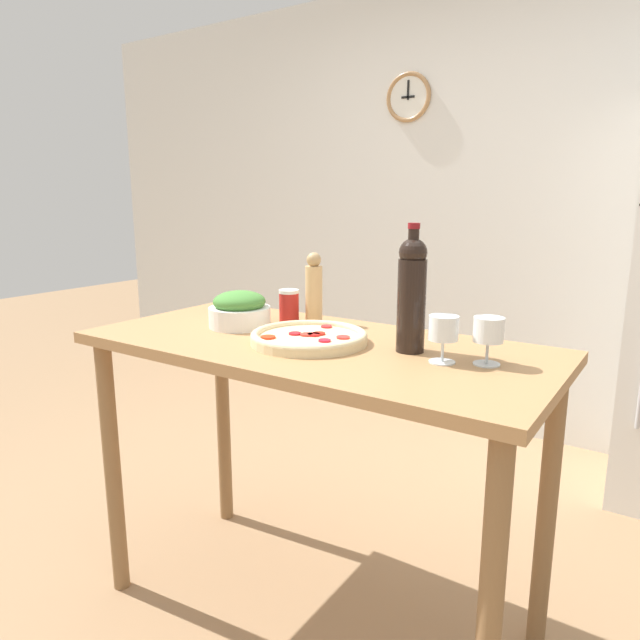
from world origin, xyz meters
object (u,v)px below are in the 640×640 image
object	(u,v)px
wine_glass_far	(488,332)
pepper_mill	(314,289)
salt_canister	(289,305)
salad_bowl	(240,310)
homemade_pizza	(309,337)
wine_glass_near	(444,330)
wine_bottle	(412,292)

from	to	relation	value
wine_glass_far	pepper_mill	xyz separation A→B (m)	(-0.66, 0.17, 0.03)
salt_canister	salad_bowl	bearing A→B (deg)	-117.96
salt_canister	wine_glass_far	bearing A→B (deg)	-10.66
wine_glass_far	homemade_pizza	world-z (taller)	wine_glass_far
wine_glass_near	homemade_pizza	size ratio (longest dim) A/B	0.36
wine_glass_far	homemade_pizza	size ratio (longest dim) A/B	0.36
wine_bottle	wine_glass_far	bearing A→B (deg)	-2.58
wine_glass_near	salad_bowl	xyz separation A→B (m)	(-0.73, 0.02, -0.03)
wine_glass_near	salad_bowl	world-z (taller)	wine_glass_near
salad_bowl	homemade_pizza	distance (m)	0.33
wine_bottle	wine_glass_near	distance (m)	0.15
wine_glass_near	wine_glass_far	world-z (taller)	same
wine_bottle	pepper_mill	world-z (taller)	wine_bottle
pepper_mill	homemade_pizza	xyz separation A→B (m)	(0.15, -0.24, -0.10)
wine_glass_far	salad_bowl	size ratio (longest dim) A/B	0.61
wine_glass_near	pepper_mill	world-z (taller)	pepper_mill
pepper_mill	homemade_pizza	world-z (taller)	pepper_mill
wine_glass_far	salt_canister	size ratio (longest dim) A/B	1.13
pepper_mill	salad_bowl	distance (m)	0.26
wine_glass_far	salt_canister	world-z (taller)	wine_glass_far
pepper_mill	salt_canister	distance (m)	0.11
wine_bottle	salad_bowl	bearing A→B (deg)	-177.09
wine_bottle	pepper_mill	distance (m)	0.47
salad_bowl	wine_glass_far	bearing A→B (deg)	1.44
pepper_mill	wine_bottle	bearing A→B (deg)	-20.01
wine_glass_near	pepper_mill	bearing A→B (deg)	159.24
salad_bowl	wine_bottle	bearing A→B (deg)	2.91
wine_glass_near	salad_bowl	bearing A→B (deg)	178.38
wine_bottle	salad_bowl	distance (m)	0.62
wine_glass_far	salad_bowl	world-z (taller)	wine_glass_far
pepper_mill	wine_glass_near	bearing A→B (deg)	-20.76
wine_bottle	salt_canister	size ratio (longest dim) A/B	3.22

